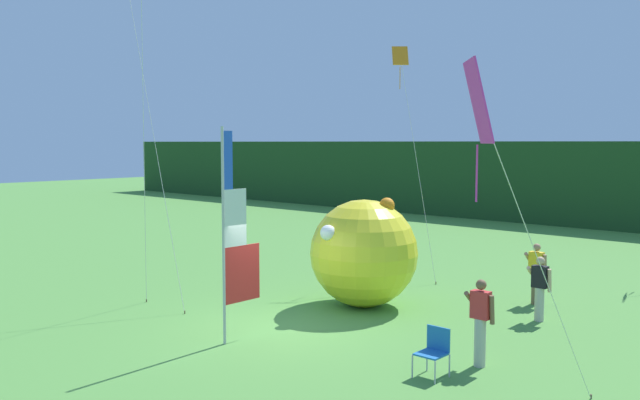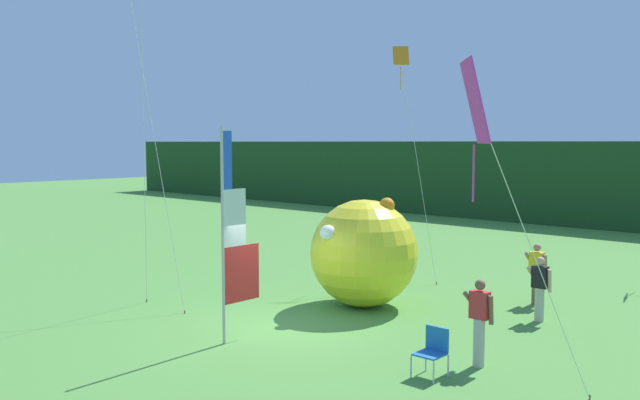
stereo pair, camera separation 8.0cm
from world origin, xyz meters
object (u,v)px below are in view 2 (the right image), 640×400
at_px(person_far_left, 537,272).
at_px(kite_magenta_diamond_2, 480,116).
at_px(person_mid_field, 540,287).
at_px(inflatable_balloon, 364,253).
at_px(person_near_banner, 479,320).
at_px(folding_chair, 433,349).
at_px(kite_orange_diamond_0, 403,72).
at_px(banner_flag, 234,240).

distance_m(person_far_left, kite_magenta_diamond_2, 10.40).
bearing_deg(person_mid_field, inflatable_balloon, -157.18).
bearing_deg(person_mid_field, kite_magenta_diamond_2, -71.55).
xyz_separation_m(person_near_banner, person_mid_field, (-0.53, 3.84, -0.07)).
relative_size(person_near_banner, folding_chair, 1.88).
bearing_deg(person_mid_field, person_near_banner, -82.08).
height_order(person_far_left, folding_chair, person_far_left).
xyz_separation_m(folding_chair, kite_orange_diamond_0, (-5.99, 7.40, 5.97)).
bearing_deg(inflatable_balloon, person_far_left, 44.90).
height_order(folding_chair, kite_orange_diamond_0, kite_orange_diamond_0).
bearing_deg(banner_flag, folding_chair, 13.34).
bearing_deg(kite_magenta_diamond_2, person_far_left, 109.95).
distance_m(person_near_banner, person_mid_field, 3.88).
distance_m(person_far_left, folding_chair, 6.49).
relative_size(inflatable_balloon, folding_chair, 3.20).
distance_m(person_mid_field, inflatable_balloon, 4.38).
xyz_separation_m(banner_flag, person_far_left, (3.37, 7.43, -1.34)).
xyz_separation_m(person_far_left, inflatable_balloon, (-3.22, -3.21, 0.54)).
height_order(banner_flag, person_mid_field, banner_flag).
bearing_deg(folding_chair, inflatable_balloon, 142.57).
distance_m(kite_orange_diamond_0, kite_magenta_diamond_2, 13.26).
xyz_separation_m(person_mid_field, person_far_left, (-0.78, 1.53, 0.03)).
bearing_deg(person_near_banner, folding_chair, -108.85).
height_order(person_mid_field, kite_magenta_diamond_2, kite_magenta_diamond_2).
bearing_deg(person_near_banner, kite_orange_diamond_0, 134.93).
height_order(person_near_banner, person_mid_field, person_near_banner).
distance_m(folding_chair, kite_orange_diamond_0, 11.24).
distance_m(banner_flag, person_near_banner, 5.28).
xyz_separation_m(person_mid_field, kite_orange_diamond_0, (-5.81, 2.52, 5.66)).
relative_size(person_near_banner, person_far_left, 1.04).
bearing_deg(banner_flag, person_near_banner, 23.81).
bearing_deg(kite_orange_diamond_0, person_far_left, -11.20).
height_order(banner_flag, person_near_banner, banner_flag).
bearing_deg(kite_orange_diamond_0, banner_flag, -78.84).
bearing_deg(person_far_left, kite_orange_diamond_0, 168.80).
xyz_separation_m(person_near_banner, kite_magenta_diamond_2, (2.00, -3.77, 3.68)).
distance_m(person_mid_field, kite_orange_diamond_0, 8.49).
distance_m(person_near_banner, folding_chair, 1.16).
height_order(banner_flag, folding_chair, banner_flag).
bearing_deg(folding_chair, person_far_left, 98.49).
height_order(kite_orange_diamond_0, kite_magenta_diamond_2, kite_orange_diamond_0).
relative_size(person_near_banner, person_mid_field, 1.08).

